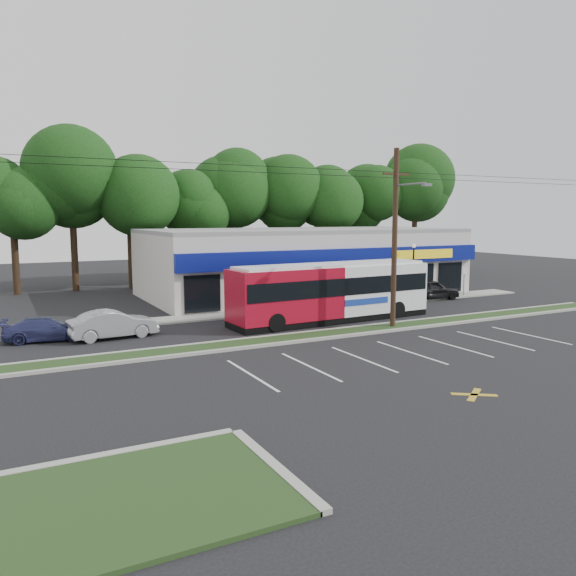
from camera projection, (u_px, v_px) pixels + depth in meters
The scene contains 17 objects.
ground at pixel (359, 336), 29.60m from camera, with size 120.00×120.00×0.00m, color black.
grass_strip at pixel (348, 332), 30.47m from camera, with size 40.00×1.60×0.12m, color #1F3817.
curb_south at pixel (357, 335), 29.73m from camera, with size 40.00×0.25×0.14m, color #9E9E93.
curb_north at pixel (340, 329), 31.22m from camera, with size 40.00×0.25×0.14m, color #9E9E93.
grass_island at pixel (105, 506), 12.15m from camera, with size 8.00×5.00×0.12m, color #1F3817.
sidewalk at pixel (344, 305), 39.81m from camera, with size 32.00×2.20×0.10m, color #9E9E93.
strip_mall at pixel (303, 261), 45.78m from camera, with size 25.00×12.55×5.30m.
utility_pole at pixel (393, 232), 31.04m from camera, with size 50.00×2.77×10.00m.
lamp_post at pixel (413, 265), 42.06m from camera, with size 0.30×0.30×4.25m.
sign_post at pixel (464, 277), 44.30m from camera, with size 0.45×0.10×2.23m.
tree_line at pixel (238, 194), 53.23m from camera, with size 46.76×6.76×11.83m.
metrobus at pixel (332, 291), 33.84m from camera, with size 13.10×3.35×3.49m.
car_dark at pixel (430, 289), 42.68m from camera, with size 1.87×4.65×1.58m, color black.
car_silver at pixel (113, 324), 29.08m from camera, with size 1.55×4.45×1.47m, color #9A9BA1.
car_blue at pixel (46, 329), 28.48m from camera, with size 1.67×4.10×1.19m, color navy.
pedestrian_a at pixel (363, 296), 38.17m from camera, with size 0.69×0.45×1.89m, color silver.
pedestrian_b at pixel (338, 301), 35.94m from camera, with size 0.86×0.67×1.77m, color silver.
Camera 1 is at (-16.79, -23.99, 6.28)m, focal length 35.00 mm.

